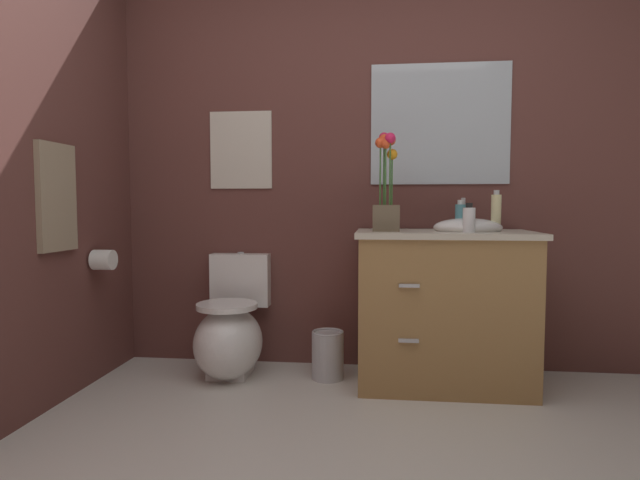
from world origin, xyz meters
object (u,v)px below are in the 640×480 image
object	(u,v)px
wall_poster	(241,150)
lotion_bottle	(496,212)
toilet	(231,333)
vanity_cabinet	(444,306)
flower_vase	(386,194)
soap_bottle	(469,219)
hand_wash_bottle	(460,217)
trash_bin	(328,355)
wall_mirror	(440,124)
toilet_paper_roll	(103,260)
hanging_towel	(57,197)

from	to	relation	value
wall_poster	lotion_bottle	bearing A→B (deg)	-11.05
toilet	wall_poster	world-z (taller)	wall_poster
vanity_cabinet	lotion_bottle	distance (m)	0.57
flower_vase	toilet	bearing A→B (deg)	175.14
wall_poster	toilet	bearing A→B (deg)	-90.00
soap_bottle	lotion_bottle	world-z (taller)	lotion_bottle
hand_wash_bottle	trash_bin	bearing A→B (deg)	-179.17
lotion_bottle	soap_bottle	bearing A→B (deg)	-141.63
vanity_cabinet	toilet	bearing A→B (deg)	178.73
trash_bin	wall_poster	world-z (taller)	wall_poster
flower_vase	soap_bottle	xyz separation A→B (m)	(0.42, -0.07, -0.13)
wall_mirror	lotion_bottle	bearing A→B (deg)	-46.82
hand_wash_bottle	lotion_bottle	bearing A→B (deg)	-8.71
trash_bin	toilet	bearing A→B (deg)	-180.00
hand_wash_bottle	toilet_paper_roll	xyz separation A→B (m)	(-1.93, -0.21, -0.23)
lotion_bottle	wall_mirror	size ratio (longest dim) A/B	0.27
vanity_cabinet	soap_bottle	size ratio (longest dim) A/B	6.77
vanity_cabinet	wall_mirror	xyz separation A→B (m)	(-0.00, 0.29, 1.02)
vanity_cabinet	trash_bin	distance (m)	0.70
soap_bottle	hanging_towel	size ratio (longest dim) A/B	0.29
toilet	wall_mirror	distance (m)	1.72
trash_bin	hanging_towel	xyz separation A→B (m)	(-1.27, -0.51, 0.88)
flower_vase	lotion_bottle	world-z (taller)	flower_vase
soap_bottle	hanging_towel	bearing A→B (deg)	-169.70
trash_bin	wall_mirror	distance (m)	1.48
lotion_bottle	hand_wash_bottle	xyz separation A→B (m)	(-0.18, 0.03, -0.03)
lotion_bottle	hanging_towel	xyz separation A→B (m)	(-2.16, -0.49, 0.08)
lotion_bottle	wall_mirror	distance (m)	0.64
vanity_cabinet	hand_wash_bottle	distance (m)	0.49
hand_wash_bottle	wall_mirror	xyz separation A→B (m)	(-0.09, 0.26, 0.54)
vanity_cabinet	wall_mirror	size ratio (longest dim) A/B	1.27
trash_bin	toilet_paper_roll	world-z (taller)	toilet_paper_roll
trash_bin	toilet_paper_roll	size ratio (longest dim) A/B	2.47
soap_bottle	wall_poster	bearing A→B (deg)	162.38
hand_wash_bottle	toilet_paper_roll	size ratio (longest dim) A/B	1.52
toilet	hanging_towel	world-z (taller)	hanging_towel
toilet	wall_mirror	size ratio (longest dim) A/B	0.86
wall_mirror	hanging_towel	size ratio (longest dim) A/B	1.54
toilet	toilet_paper_roll	xyz separation A→B (m)	(-0.65, -0.20, 0.44)
soap_bottle	hand_wash_bottle	bearing A→B (deg)	97.32
soap_bottle	lotion_bottle	distance (m)	0.21
trash_bin	hanging_towel	size ratio (longest dim) A/B	0.52
wall_mirror	wall_poster	bearing A→B (deg)	180.00
toilet	toilet_paper_roll	world-z (taller)	toilet_paper_roll
soap_bottle	hand_wash_bottle	world-z (taller)	hand_wash_bottle
flower_vase	vanity_cabinet	bearing A→B (deg)	8.71
lotion_bottle	wall_poster	bearing A→B (deg)	168.95
trash_bin	soap_bottle	bearing A→B (deg)	-11.11
trash_bin	flower_vase	bearing A→B (deg)	-13.21
flower_vase	trash_bin	distance (m)	0.96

